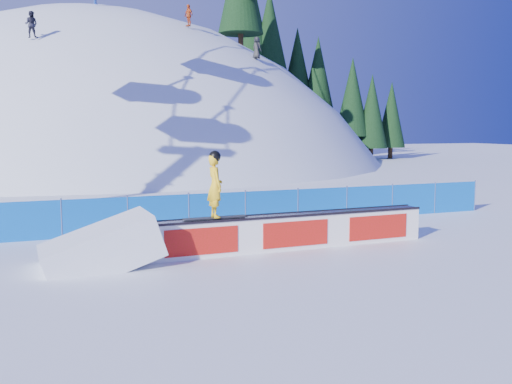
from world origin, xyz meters
name	(u,v)px	position (x,y,z in m)	size (l,w,h in m)	color
ground	(270,256)	(0.00, 0.00, 0.00)	(160.00, 160.00, 0.00)	white
snow_hill	(103,346)	(0.00, 42.00, -18.00)	(64.00, 64.00, 64.00)	white
treeline	(300,56)	(21.29, 41.96, 10.84)	(22.06, 13.88, 20.69)	#372516
safety_fence	(218,210)	(0.00, 4.50, 0.60)	(22.05, 0.05, 1.30)	blue
rail_box	(292,231)	(0.93, 0.61, 0.49)	(8.35, 0.73, 1.00)	white
snow_ramp	(102,266)	(-4.28, 0.52, 0.00)	(2.75, 1.83, 1.03)	white
snowboarder	(215,185)	(-1.32, 0.57, 1.88)	(1.72, 0.61, 1.80)	black
distant_skiers	(137,17)	(1.95, 29.99, 11.52)	(16.96, 10.18, 6.22)	black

